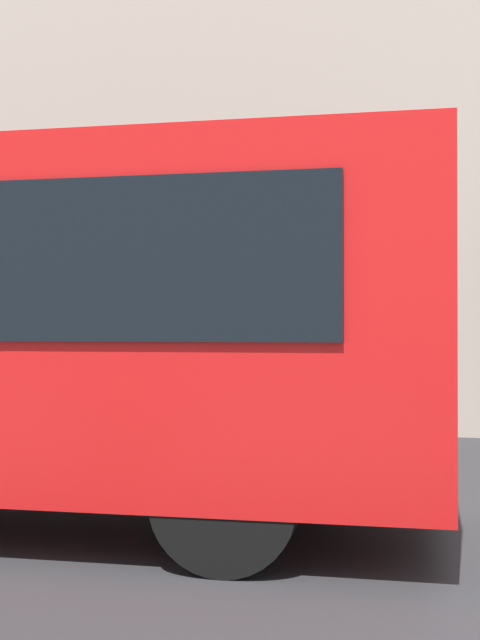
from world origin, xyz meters
The scene contains 2 objects.
ground_plane centered at (0.00, 0.00, 0.00)m, with size 60.00×60.00×0.00m, color #2B2B2D.
building_facade_far centered at (-0.02, -6.80, 5.99)m, with size 28.00×1.55×12.00m.
Camera 1 is at (0.19, 6.96, 1.64)m, focal length 48.54 mm.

